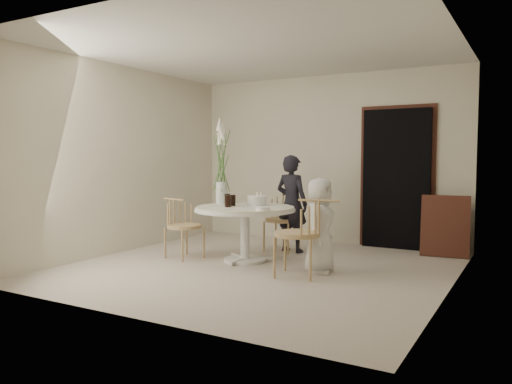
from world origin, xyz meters
The scene contains 18 objects.
ground centered at (0.00, 0.00, 0.00)m, with size 4.50×4.50×0.00m, color beige.
room_shell centered at (0.00, 0.00, 1.62)m, with size 4.50×4.50×4.50m.
doorway centered at (1.15, 2.19, 1.05)m, with size 1.00×0.10×2.10m, color black.
door_trim centered at (1.15, 2.23, 1.11)m, with size 1.12×0.03×2.22m, color #4E201A.
table centered at (-0.35, 0.25, 0.62)m, with size 1.33×1.33×0.73m.
picture_frame centered at (1.91, 1.89, 0.43)m, with size 0.64×0.04×0.86m, color #4E201A.
chair_far centered at (-0.26, 1.28, 0.55)m, with size 0.49×0.52×0.85m.
chair_right centered at (0.73, -0.14, 0.59)m, with size 0.59×0.56×0.91m.
chair_left centered at (-1.28, 0.04, 0.53)m, with size 0.55×0.52×0.81m.
girl centered at (-0.10, 1.17, 0.71)m, with size 0.52×0.34×1.41m, color black.
boy centered at (0.76, 0.13, 0.57)m, with size 0.56×0.36×1.14m, color silver.
birthday_cake centered at (-0.31, 0.50, 0.79)m, with size 0.26×0.26×0.18m.
cola_tumbler_a centered at (-0.55, 0.17, 0.81)m, with size 0.07×0.07×0.15m, color black.
cola_tumbler_b centered at (-0.51, 0.08, 0.81)m, with size 0.07×0.07×0.16m, color black.
cola_tumbler_c centered at (-0.63, 0.26, 0.81)m, with size 0.07×0.07×0.16m, color black.
cola_tumbler_d centered at (-0.55, 0.27, 0.80)m, with size 0.07×0.07×0.15m, color black.
plate_stack centered at (0.10, -0.07, 0.75)m, with size 0.18×0.18×0.04m, color white.
flower_vase centered at (-0.86, 0.46, 1.27)m, with size 0.16×0.16×1.21m.
Camera 1 is at (3.01, -5.38, 1.38)m, focal length 35.00 mm.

